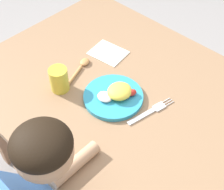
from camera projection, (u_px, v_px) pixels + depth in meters
name	position (u px, v px, depth m)	size (l,w,h in m)	color
ground_plane	(121.00, 175.00, 1.83)	(8.00, 8.00, 0.00)	gray
dining_table	(123.00, 102.00, 1.36)	(1.27, 0.94, 0.71)	#8E6A4B
plate	(114.00, 95.00, 1.26)	(0.24, 0.24, 0.06)	teal
fork	(150.00, 112.00, 1.22)	(0.07, 0.21, 0.01)	silver
spoon	(80.00, 68.00, 1.38)	(0.09, 0.20, 0.02)	#BE8247
drinking_cup	(59.00, 79.00, 1.27)	(0.08, 0.08, 0.10)	gold
napkin	(108.00, 53.00, 1.46)	(0.16, 0.13, 0.00)	white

